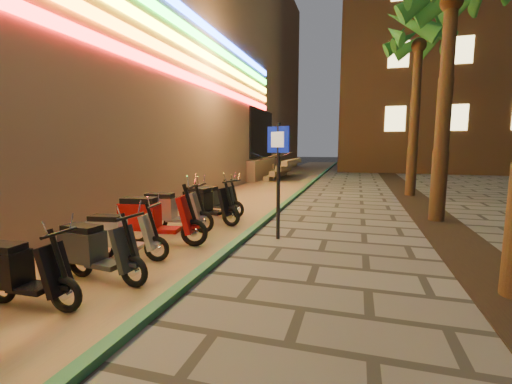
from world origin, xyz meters
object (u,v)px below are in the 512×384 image
(scooter_9, at_px, (205,203))
(scooter_10, at_px, (214,199))
(scooter_4, at_px, (18,272))
(scooter_6, at_px, (119,235))
(scooter_5, at_px, (95,250))
(pedestrian_sign, at_px, (278,165))
(scooter_8, at_px, (170,210))
(scooter_7, at_px, (153,218))

(scooter_9, relative_size, scooter_10, 1.09)
(scooter_4, xyz_separation_m, scooter_9, (0.27, 5.09, 0.07))
(scooter_6, bearing_deg, scooter_5, -80.97)
(scooter_5, bearing_deg, scooter_4, -101.74)
(pedestrian_sign, height_order, scooter_9, pedestrian_sign)
(scooter_4, bearing_deg, scooter_8, 89.96)
(scooter_5, bearing_deg, scooter_8, 104.19)
(scooter_5, relative_size, scooter_8, 0.91)
(scooter_5, height_order, scooter_8, scooter_8)
(scooter_4, relative_size, scooter_10, 0.95)
(scooter_5, relative_size, scooter_7, 0.85)
(scooter_4, bearing_deg, pedestrian_sign, 56.79)
(pedestrian_sign, relative_size, scooter_5, 1.62)
(pedestrian_sign, height_order, scooter_8, pedestrian_sign)
(scooter_7, bearing_deg, pedestrian_sign, 17.46)
(pedestrian_sign, xyz_separation_m, scooter_5, (-2.16, -3.10, -1.17))
(scooter_4, relative_size, scooter_9, 0.88)
(scooter_6, relative_size, scooter_7, 0.82)
(scooter_7, height_order, scooter_8, scooter_7)
(pedestrian_sign, relative_size, scooter_6, 1.68)
(scooter_4, distance_m, scooter_6, 1.90)
(scooter_4, relative_size, scooter_5, 0.96)
(pedestrian_sign, xyz_separation_m, scooter_10, (-2.38, 1.98, -1.17))
(scooter_8, relative_size, scooter_10, 1.08)
(scooter_5, distance_m, scooter_6, 0.95)
(scooter_9, bearing_deg, scooter_7, -80.65)
(scooter_6, height_order, scooter_8, scooter_8)
(scooter_4, height_order, scooter_9, scooter_9)
(pedestrian_sign, xyz_separation_m, scooter_4, (-2.47, -4.09, -1.19))
(scooter_7, xyz_separation_m, scooter_10, (-0.01, 3.18, -0.08))
(scooter_10, bearing_deg, scooter_6, -81.66)
(scooter_7, height_order, scooter_10, scooter_7)
(scooter_10, bearing_deg, pedestrian_sign, -30.59)
(scooter_6, distance_m, scooter_8, 2.09)
(scooter_4, distance_m, scooter_8, 3.99)
(scooter_9, height_order, scooter_10, scooter_9)
(pedestrian_sign, height_order, scooter_7, pedestrian_sign)
(scooter_8, bearing_deg, scooter_7, -84.32)
(scooter_9, bearing_deg, scooter_8, -96.40)
(scooter_9, bearing_deg, scooter_10, 114.02)
(scooter_9, xyz_separation_m, scooter_10, (-0.18, 0.98, -0.04))
(scooter_6, relative_size, scooter_10, 0.96)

